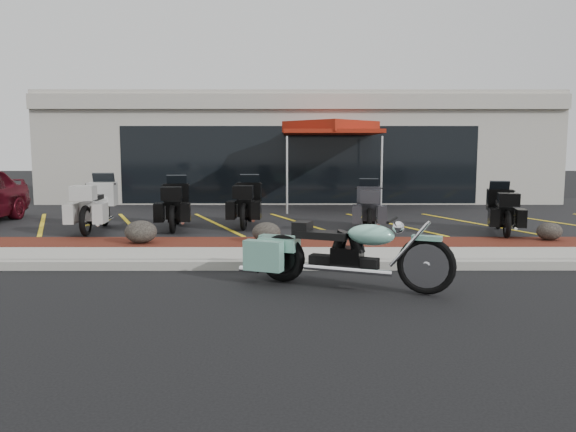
{
  "coord_description": "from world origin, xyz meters",
  "views": [
    {
      "loc": [
        -0.42,
        -8.45,
        2.02
      ],
      "look_at": [
        -0.4,
        1.2,
        0.87
      ],
      "focal_mm": 35.0,
      "sensor_mm": 36.0,
      "label": 1
    }
  ],
  "objects_px": {
    "traffic_cone": "(253,208)",
    "popup_canopy": "(331,129)",
    "hero_cruiser": "(426,257)",
    "touring_white": "(104,200)"
  },
  "relations": [
    {
      "from": "hero_cruiser",
      "to": "touring_white",
      "type": "height_order",
      "value": "touring_white"
    },
    {
      "from": "traffic_cone",
      "to": "popup_canopy",
      "type": "xyz_separation_m",
      "value": [
        2.34,
        1.73,
        2.29
      ]
    },
    {
      "from": "touring_white",
      "to": "popup_canopy",
      "type": "distance_m",
      "value": 7.33
    },
    {
      "from": "hero_cruiser",
      "to": "popup_canopy",
      "type": "relative_size",
      "value": 0.8
    },
    {
      "from": "popup_canopy",
      "to": "traffic_cone",
      "type": "bearing_deg",
      "value": -121.92
    },
    {
      "from": "hero_cruiser",
      "to": "traffic_cone",
      "type": "relative_size",
      "value": 7.61
    },
    {
      "from": "traffic_cone",
      "to": "popup_canopy",
      "type": "relative_size",
      "value": 0.11
    },
    {
      "from": "touring_white",
      "to": "traffic_cone",
      "type": "distance_m",
      "value": 4.21
    },
    {
      "from": "hero_cruiser",
      "to": "popup_canopy",
      "type": "xyz_separation_m",
      "value": [
        -0.55,
        10.04,
        2.1
      ]
    },
    {
      "from": "touring_white",
      "to": "traffic_cone",
      "type": "xyz_separation_m",
      "value": [
        3.5,
        2.3,
        -0.45
      ]
    }
  ]
}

